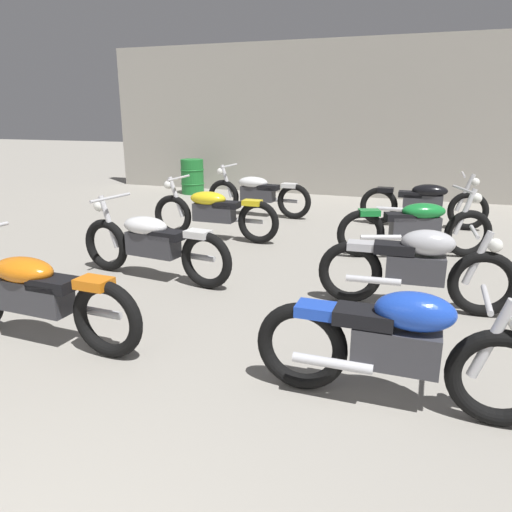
# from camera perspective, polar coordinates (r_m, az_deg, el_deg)

# --- Properties ---
(back_wall) EXTENTS (13.08, 0.24, 3.60)m
(back_wall) POSITION_cam_1_polar(r_m,az_deg,el_deg) (12.11, 12.35, 15.31)
(back_wall) COLOR #9E998E
(back_wall) RESTS_ON ground
(motorcycle_left_row_1) EXTENTS (2.17, 0.68, 0.97)m
(motorcycle_left_row_1) POSITION_cam_1_polar(r_m,az_deg,el_deg) (4.65, -24.50, -3.99)
(motorcycle_left_row_1) COLOR black
(motorcycle_left_row_1) RESTS_ON ground
(motorcycle_left_row_2) EXTENTS (2.17, 0.68, 0.97)m
(motorcycle_left_row_2) POSITION_cam_1_polar(r_m,az_deg,el_deg) (6.00, -12.06, 1.53)
(motorcycle_left_row_2) COLOR black
(motorcycle_left_row_2) RESTS_ON ground
(motorcycle_left_row_3) EXTENTS (2.17, 0.68, 0.97)m
(motorcycle_left_row_3) POSITION_cam_1_polar(r_m,az_deg,el_deg) (7.79, -5.02, 5.22)
(motorcycle_left_row_3) COLOR black
(motorcycle_left_row_3) RESTS_ON ground
(motorcycle_left_row_4) EXTENTS (2.17, 0.68, 0.97)m
(motorcycle_left_row_4) POSITION_cam_1_polar(r_m,az_deg,el_deg) (9.60, 0.14, 7.39)
(motorcycle_left_row_4) COLOR black
(motorcycle_left_row_4) RESTS_ON ground
(motorcycle_right_row_1) EXTENTS (1.97, 0.48, 0.88)m
(motorcycle_right_row_1) POSITION_cam_1_polar(r_m,az_deg,el_deg) (3.45, 16.22, -9.99)
(motorcycle_right_row_1) COLOR black
(motorcycle_right_row_1) RESTS_ON ground
(motorcycle_right_row_2) EXTENTS (1.97, 0.48, 0.88)m
(motorcycle_right_row_2) POSITION_cam_1_polar(r_m,az_deg,el_deg) (5.20, 18.25, -1.18)
(motorcycle_right_row_2) COLOR black
(motorcycle_right_row_2) RESTS_ON ground
(motorcycle_right_row_3) EXTENTS (2.08, 0.94, 0.97)m
(motorcycle_right_row_3) POSITION_cam_1_polar(r_m,az_deg,el_deg) (7.14, 18.23, 3.42)
(motorcycle_right_row_3) COLOR black
(motorcycle_right_row_3) RESTS_ON ground
(motorcycle_right_row_4) EXTENTS (2.17, 0.68, 0.97)m
(motorcycle_right_row_4) POSITION_cam_1_polar(r_m,az_deg,el_deg) (9.11, 19.01, 6.01)
(motorcycle_right_row_4) COLOR black
(motorcycle_right_row_4) RESTS_ON ground
(oil_drum) EXTENTS (0.59, 0.59, 0.85)m
(oil_drum) POSITION_cam_1_polar(r_m,az_deg,el_deg) (12.44, -7.45, 9.20)
(oil_drum) COLOR #1E722D
(oil_drum) RESTS_ON ground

